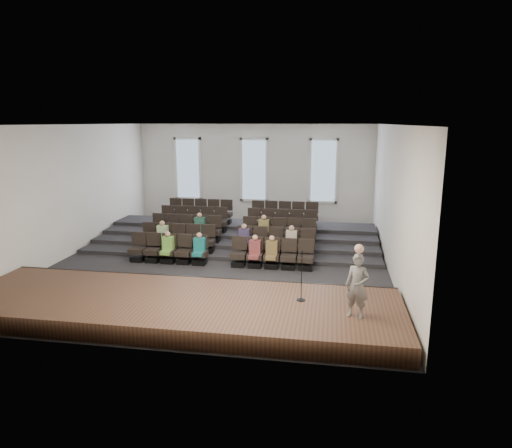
{
  "coord_description": "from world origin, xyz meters",
  "views": [
    {
      "loc": [
        3.94,
        -15.99,
        5.09
      ],
      "look_at": [
        1.18,
        0.5,
        1.34
      ],
      "focal_mm": 32.0,
      "sensor_mm": 36.0,
      "label": 1
    }
  ],
  "objects": [
    {
      "name": "stage_lip",
      "position": [
        0.0,
        -3.33,
        0.25
      ],
      "size": [
        11.8,
        0.06,
        0.52
      ],
      "primitive_type": "cube",
      "color": "black",
      "rests_on": "ground"
    },
    {
      "name": "seating_rows",
      "position": [
        -0.0,
        1.54,
        0.68
      ],
      "size": [
        6.8,
        4.7,
        1.67
      ],
      "color": "black",
      "rests_on": "ground"
    },
    {
      "name": "wall_right",
      "position": [
        6.02,
        0.0,
        2.5
      ],
      "size": [
        0.04,
        14.0,
        5.0
      ],
      "primitive_type": "cube",
      "color": "white",
      "rests_on": "ground"
    },
    {
      "name": "wall_front",
      "position": [
        0.0,
        -7.02,
        2.5
      ],
      "size": [
        12.0,
        0.04,
        5.0
      ],
      "primitive_type": "cube",
      "color": "white",
      "rests_on": "ground"
    },
    {
      "name": "wall_back",
      "position": [
        0.0,
        7.02,
        2.5
      ],
      "size": [
        12.0,
        0.04,
        5.0
      ],
      "primitive_type": "cube",
      "color": "white",
      "rests_on": "ground"
    },
    {
      "name": "windows",
      "position": [
        0.0,
        6.95,
        2.7
      ],
      "size": [
        8.44,
        0.1,
        3.24
      ],
      "color": "white",
      "rests_on": "wall_back"
    },
    {
      "name": "mic_stand",
      "position": [
        3.25,
        -4.67,
        0.91
      ],
      "size": [
        0.23,
        0.23,
        1.37
      ],
      "color": "black",
      "rests_on": "stage"
    },
    {
      "name": "ground",
      "position": [
        0.0,
        0.0,
        0.0
      ],
      "size": [
        14.0,
        14.0,
        0.0
      ],
      "primitive_type": "plane",
      "color": "black",
      "rests_on": "ground"
    },
    {
      "name": "ceiling",
      "position": [
        0.0,
        0.0,
        5.01
      ],
      "size": [
        12.0,
        14.0,
        0.02
      ],
      "primitive_type": "cube",
      "color": "white",
      "rests_on": "ground"
    },
    {
      "name": "wall_left",
      "position": [
        -6.02,
        0.0,
        2.5
      ],
      "size": [
        0.04,
        14.0,
        5.0
      ],
      "primitive_type": "cube",
      "color": "white",
      "rests_on": "ground"
    },
    {
      "name": "stage",
      "position": [
        0.0,
        -5.1,
        0.25
      ],
      "size": [
        11.8,
        3.6,
        0.5
      ],
      "primitive_type": "cube",
      "color": "#49301F",
      "rests_on": "ground"
    },
    {
      "name": "speaker",
      "position": [
        4.62,
        -5.49,
        1.28
      ],
      "size": [
        0.66,
        0.55,
        1.57
      ],
      "primitive_type": "imported",
      "rotation": [
        0.0,
        0.0,
        -0.34
      ],
      "color": "#615D5B",
      "rests_on": "stage"
    },
    {
      "name": "audience",
      "position": [
        0.15,
        0.22,
        0.8
      ],
      "size": [
        5.45,
        2.64,
        1.1
      ],
      "color": "#70AD45",
      "rests_on": "seating_rows"
    },
    {
      "name": "risers",
      "position": [
        0.0,
        3.17,
        0.2
      ],
      "size": [
        11.8,
        4.8,
        0.6
      ],
      "color": "black",
      "rests_on": "ground"
    }
  ]
}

